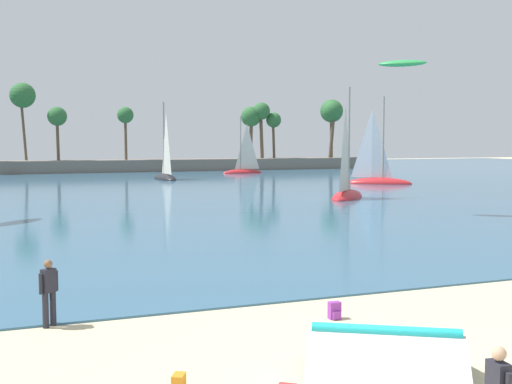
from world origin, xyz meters
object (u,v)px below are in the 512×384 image
object	(u,v)px
sailboat_near_shore	(378,175)
sailboat_mid_bay	(243,168)
sailboat_far_left	(347,187)
kite_aloft_high_over_bay	(402,63)
person_at_waterline	(49,291)
sailboat_toward_headland	(165,172)
backpack_by_trailer	(335,311)
folded_kite	(386,344)

from	to	relation	value
sailboat_near_shore	sailboat_mid_bay	distance (m)	26.15
sailboat_near_shore	sailboat_far_left	distance (m)	17.47
kite_aloft_high_over_bay	sailboat_mid_bay	bearing A→B (deg)	-59.48
person_at_waterline	sailboat_mid_bay	xyz separation A→B (m)	(28.96, 66.54, -0.07)
person_at_waterline	sailboat_mid_bay	distance (m)	72.57
sailboat_mid_bay	kite_aloft_high_over_bay	bearing A→B (deg)	-99.03
sailboat_toward_headland	kite_aloft_high_over_bay	world-z (taller)	kite_aloft_high_over_bay
person_at_waterline	sailboat_far_left	xyz separation A→B (m)	(23.61, 27.61, 0.01)
sailboat_toward_headland	sailboat_far_left	distance (m)	30.11
person_at_waterline	backpack_by_trailer	xyz separation A→B (m)	(6.84, -1.88, -0.69)
sailboat_near_shore	folded_kite	bearing A→B (deg)	-121.70
sailboat_far_left	sailboat_mid_bay	bearing A→B (deg)	82.18
person_at_waterline	sailboat_far_left	world-z (taller)	sailboat_far_left
sailboat_toward_headland	person_at_waterline	bearing A→B (deg)	-105.47
sailboat_near_shore	sailboat_far_left	world-z (taller)	sailboat_near_shore
kite_aloft_high_over_bay	sailboat_toward_headland	bearing A→B (deg)	-42.96
folded_kite	person_at_waterline	xyz separation A→B (m)	(-5.99, 5.58, 0.31)
folded_kite	kite_aloft_high_over_bay	bearing A→B (deg)	55.67
kite_aloft_high_over_bay	sailboat_near_shore	bearing A→B (deg)	-79.66
sailboat_near_shore	kite_aloft_high_over_bay	world-z (taller)	kite_aloft_high_over_bay
sailboat_toward_headland	kite_aloft_high_over_bay	xyz separation A→B (m)	(5.29, -40.29, 8.21)
sailboat_far_left	kite_aloft_high_over_bay	size ratio (longest dim) A/B	3.29
person_at_waterline	sailboat_toward_headland	bearing A→B (deg)	74.53
backpack_by_trailer	sailboat_near_shore	world-z (taller)	sailboat_near_shore
sailboat_near_shore	kite_aloft_high_over_bay	distance (m)	29.44
sailboat_near_shore	kite_aloft_high_over_bay	xyz separation A→B (m)	(-13.80, -24.68, 8.20)
backpack_by_trailer	sailboat_far_left	bearing A→B (deg)	60.38
sailboat_mid_bay	kite_aloft_high_over_bay	world-z (taller)	kite_aloft_high_over_bay
folded_kite	sailboat_far_left	distance (m)	37.59
person_at_waterline	sailboat_toward_headland	world-z (taller)	sailboat_toward_headland
sailboat_mid_bay	sailboat_toward_headland	world-z (taller)	sailboat_toward_headland
folded_kite	sailboat_mid_bay	world-z (taller)	sailboat_mid_bay
backpack_by_trailer	sailboat_near_shore	size ratio (longest dim) A/B	0.04
person_at_waterline	backpack_by_trailer	size ratio (longest dim) A/B	3.78
sailboat_toward_headland	sailboat_near_shore	bearing A→B (deg)	-39.27
folded_kite	kite_aloft_high_over_bay	distance (m)	27.93
sailboat_near_shore	person_at_waterline	bearing A→B (deg)	-130.28
sailboat_mid_bay	kite_aloft_high_over_bay	xyz separation A→B (m)	(-7.98, -50.17, 8.32)
folded_kite	sailboat_toward_headland	world-z (taller)	sailboat_toward_headland
folded_kite	sailboat_toward_headland	bearing A→B (deg)	81.14
backpack_by_trailer	sailboat_far_left	world-z (taller)	sailboat_far_left
backpack_by_trailer	kite_aloft_high_over_bay	size ratio (longest dim) A/B	0.16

